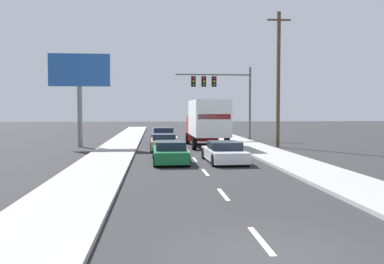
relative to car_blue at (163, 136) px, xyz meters
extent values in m
plane|color=#2B2B2D|center=(1.57, -3.65, -0.61)|extent=(140.00, 140.00, 0.00)
cube|color=#9E9E99|center=(6.53, -8.65, -0.54)|extent=(2.80, 80.00, 0.14)
cube|color=#9E9E99|center=(-3.38, -8.65, -0.54)|extent=(2.80, 80.00, 0.14)
cube|color=silver|center=(1.57, -27.57, -0.60)|extent=(0.14, 2.00, 0.01)
cube|color=silver|center=(1.57, -22.57, -0.60)|extent=(0.14, 2.00, 0.01)
cube|color=silver|center=(1.57, -17.57, -0.60)|extent=(0.14, 2.00, 0.01)
cube|color=silver|center=(1.57, -12.57, -0.60)|extent=(0.14, 2.00, 0.01)
cube|color=silver|center=(1.57, -7.57, -0.60)|extent=(0.14, 2.00, 0.01)
cube|color=silver|center=(1.57, -2.57, -0.60)|extent=(0.14, 2.00, 0.01)
cube|color=silver|center=(1.57, 2.43, -0.60)|extent=(0.14, 2.00, 0.01)
cube|color=silver|center=(1.57, 7.43, -0.60)|extent=(0.14, 2.00, 0.01)
cube|color=silver|center=(1.57, 12.43, -0.60)|extent=(0.14, 2.00, 0.01)
cube|color=silver|center=(1.57, 17.43, -0.60)|extent=(0.14, 2.00, 0.01)
cube|color=silver|center=(1.57, 22.43, -0.60)|extent=(0.14, 2.00, 0.01)
cube|color=#1E389E|center=(0.00, 0.09, -0.15)|extent=(1.99, 4.74, 0.63)
cube|color=#192333|center=(0.01, -0.25, 0.44)|extent=(1.70, 2.44, 0.55)
cylinder|color=black|center=(-0.92, 1.87, -0.29)|extent=(0.24, 0.65, 0.64)
cylinder|color=black|center=(0.82, 1.91, -0.29)|extent=(0.24, 0.65, 0.64)
cylinder|color=black|center=(-0.83, -1.73, -0.29)|extent=(0.24, 0.65, 0.64)
cylinder|color=black|center=(0.92, -1.68, -0.29)|extent=(0.24, 0.65, 0.64)
cube|color=tan|center=(-0.08, -6.51, -0.17)|extent=(1.76, 4.69, 0.59)
cube|color=#192333|center=(-0.08, -6.77, 0.33)|extent=(1.54, 2.04, 0.41)
cylinder|color=black|center=(-0.90, -4.72, -0.29)|extent=(0.22, 0.64, 0.64)
cylinder|color=black|center=(0.73, -4.71, -0.29)|extent=(0.22, 0.64, 0.64)
cylinder|color=black|center=(-0.89, -8.30, -0.29)|extent=(0.22, 0.64, 0.64)
cylinder|color=black|center=(0.74, -8.30, -0.29)|extent=(0.22, 0.64, 0.64)
cube|color=#196B38|center=(0.11, -13.77, -0.17)|extent=(1.80, 4.69, 0.60)
cube|color=#192333|center=(0.11, -14.11, 0.34)|extent=(1.56, 2.17, 0.43)
cylinder|color=black|center=(-0.73, -12.00, -0.29)|extent=(0.23, 0.64, 0.64)
cylinder|color=black|center=(0.89, -11.97, -0.29)|extent=(0.23, 0.64, 0.64)
cylinder|color=black|center=(-0.67, -15.56, -0.29)|extent=(0.23, 0.64, 0.64)
cylinder|color=black|center=(0.94, -15.54, -0.29)|extent=(0.23, 0.64, 0.64)
cube|color=white|center=(3.25, -5.69, 1.64)|extent=(2.53, 5.68, 2.60)
cube|color=red|center=(3.28, -8.50, 1.77)|extent=(2.22, 0.07, 0.36)
cube|color=red|center=(3.21, -1.76, 0.71)|extent=(2.39, 2.24, 2.03)
cylinder|color=black|center=(2.02, -1.77, -0.13)|extent=(0.31, 0.96, 0.96)
cylinder|color=black|center=(4.39, -1.75, -0.13)|extent=(0.31, 0.96, 0.96)
cylinder|color=black|center=(2.08, -6.84, -0.13)|extent=(0.31, 0.96, 0.96)
cylinder|color=black|center=(4.44, -6.81, -0.13)|extent=(0.31, 0.96, 0.96)
cube|color=white|center=(3.04, -13.96, -0.19)|extent=(1.96, 4.57, 0.56)
cube|color=#192333|center=(3.04, -14.04, 0.31)|extent=(1.67, 2.04, 0.42)
cylinder|color=black|center=(2.14, -12.28, -0.29)|extent=(0.24, 0.65, 0.64)
cylinder|color=black|center=(3.84, -12.23, -0.29)|extent=(0.24, 0.65, 0.64)
cylinder|color=black|center=(2.24, -15.69, -0.29)|extent=(0.24, 0.65, 0.64)
cylinder|color=black|center=(3.94, -15.64, -0.29)|extent=(0.24, 0.65, 0.64)
cylinder|color=#595B56|center=(8.27, 2.71, 2.82)|extent=(0.20, 0.20, 6.85)
cylinder|color=#595B56|center=(4.75, 2.71, 5.51)|extent=(7.03, 0.14, 0.14)
cube|color=black|center=(4.84, 2.71, 4.86)|extent=(0.40, 0.56, 0.95)
sphere|color=red|center=(4.84, 2.40, 5.16)|extent=(0.20, 0.20, 0.20)
sphere|color=orange|center=(4.84, 2.40, 4.86)|extent=(0.20, 0.20, 0.20)
sphere|color=green|center=(4.84, 2.40, 4.56)|extent=(0.20, 0.20, 0.20)
cube|color=black|center=(3.87, 2.71, 4.86)|extent=(0.40, 0.56, 0.95)
sphere|color=red|center=(3.87, 2.40, 5.16)|extent=(0.20, 0.20, 0.20)
sphere|color=orange|center=(3.87, 2.40, 4.86)|extent=(0.20, 0.20, 0.20)
sphere|color=green|center=(3.87, 2.40, 4.56)|extent=(0.20, 0.20, 0.20)
cube|color=black|center=(2.91, 2.71, 4.86)|extent=(0.40, 0.56, 0.95)
sphere|color=red|center=(2.91, 2.40, 5.16)|extent=(0.20, 0.20, 0.20)
sphere|color=orange|center=(2.91, 2.40, 4.86)|extent=(0.20, 0.20, 0.20)
sphere|color=green|center=(2.91, 2.40, 4.56)|extent=(0.20, 0.20, 0.20)
cylinder|color=brown|center=(8.61, -5.22, 4.48)|extent=(0.28, 0.28, 10.17)
cube|color=brown|center=(8.61, -5.22, 8.96)|extent=(1.80, 0.12, 0.12)
cylinder|color=slate|center=(-6.38, -3.70, 1.70)|extent=(0.36, 0.36, 4.62)
cube|color=#2659A5|center=(-6.38, -3.70, 5.25)|extent=(4.60, 0.20, 2.47)
camera|label=1|loc=(-0.71, -36.38, 2.22)|focal=39.37mm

